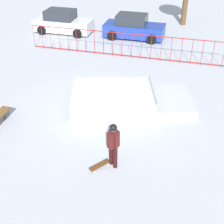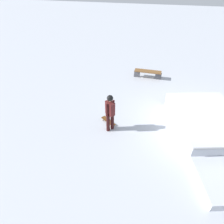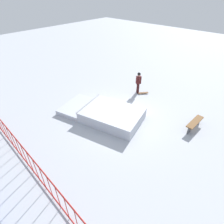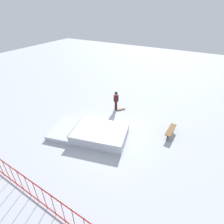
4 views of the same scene
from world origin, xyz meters
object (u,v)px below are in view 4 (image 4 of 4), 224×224
skater (116,99)px  skateboard (121,109)px  skate_ramp (94,133)px  park_bench (171,131)px

skater → skateboard: bearing=153.2°
skate_ramp → skater: skater is taller
park_bench → skater: bearing=-13.9°
skater → skateboard: 1.04m
skateboard → park_bench: 4.87m
skate_ramp → park_bench: 5.45m
skate_ramp → skateboard: bearing=-103.8°
skate_ramp → park_bench: skate_ramp is taller
skater → skateboard: size_ratio=2.31×
skateboard → park_bench: bearing=111.8°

